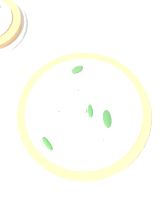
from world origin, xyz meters
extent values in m
plane|color=silver|center=(0.00, 0.00, 0.00)|extent=(6.00, 6.00, 0.00)
cylinder|color=white|center=(0.03, 0.01, 0.01)|extent=(0.34, 0.34, 0.01)
cylinder|color=tan|center=(0.03, 0.01, 0.02)|extent=(0.32, 0.32, 0.02)
cylinder|color=silver|center=(0.03, 0.01, 0.03)|extent=(0.28, 0.28, 0.01)
ellipsoid|color=#267125|center=(-0.05, -0.06, 0.04)|extent=(0.03, 0.04, 0.01)
ellipsoid|color=#326E2D|center=(0.02, 0.12, 0.04)|extent=(0.04, 0.03, 0.01)
ellipsoid|color=#296628|center=(0.09, -0.01, 0.04)|extent=(0.02, 0.05, 0.01)
ellipsoid|color=#28712A|center=(0.05, 0.01, 0.04)|extent=(0.01, 0.03, 0.01)
cube|color=beige|center=(0.04, 0.00, 0.04)|extent=(0.00, 0.01, 0.00)
cube|color=beige|center=(0.07, -0.06, 0.04)|extent=(0.00, 0.01, 0.00)
cube|color=beige|center=(0.08, 0.03, 0.04)|extent=(0.01, 0.01, 0.01)
cube|color=beige|center=(0.02, 0.07, 0.04)|extent=(0.01, 0.01, 0.01)
cube|color=beige|center=(0.05, -0.01, 0.04)|extent=(0.01, 0.01, 0.01)
cube|color=beige|center=(0.04, 0.01, 0.04)|extent=(0.00, 0.01, 0.01)
cube|color=beige|center=(-0.03, 0.01, 0.04)|extent=(0.01, 0.01, 0.01)
camera|label=1|loc=(0.03, -0.17, 0.62)|focal=42.00mm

